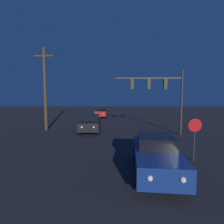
{
  "coord_description": "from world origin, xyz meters",
  "views": [
    {
      "loc": [
        0.28,
        -0.91,
        3.3
      ],
      "look_at": [
        0.0,
        10.34,
        2.33
      ],
      "focal_mm": 28.0,
      "sensor_mm": 36.0,
      "label": 1
    }
  ],
  "objects": [
    {
      "name": "traffic_signal_mast",
      "position": [
        4.14,
        14.32,
        3.88
      ],
      "size": [
        5.8,
        0.3,
        5.57
      ],
      "color": "#2D2D2D",
      "rests_on": "ground_plane"
    },
    {
      "name": "car_near",
      "position": [
        1.97,
        6.39,
        0.84
      ],
      "size": [
        2.1,
        4.5,
        1.65
      ],
      "rotation": [
        0.0,
        0.0,
        3.06
      ],
      "color": "navy",
      "rests_on": "ground_plane"
    },
    {
      "name": "car_mid",
      "position": [
        -2.16,
        15.35,
        0.84
      ],
      "size": [
        1.97,
        4.46,
        1.65
      ],
      "rotation": [
        0.0,
        0.0,
        3.19
      ],
      "color": "black",
      "rests_on": "ground_plane"
    },
    {
      "name": "stop_sign",
      "position": [
        4.27,
        7.95,
        1.53
      ],
      "size": [
        0.68,
        0.07,
        2.2
      ],
      "color": "#2D2D2D",
      "rests_on": "ground_plane"
    },
    {
      "name": "utility_pole",
      "position": [
        -6.71,
        16.11,
        4.19
      ],
      "size": [
        1.77,
        0.28,
        8.04
      ],
      "color": "#4C3823",
      "rests_on": "ground_plane"
    },
    {
      "name": "car_far",
      "position": [
        -2.19,
        27.0,
        0.84
      ],
      "size": [
        1.92,
        4.44,
        1.65
      ],
      "rotation": [
        0.0,
        0.0,
        3.17
      ],
      "color": "#B21E1E",
      "rests_on": "ground_plane"
    }
  ]
}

